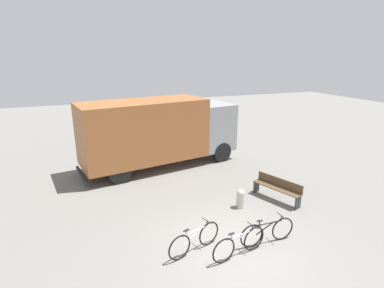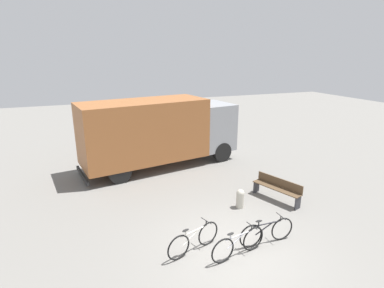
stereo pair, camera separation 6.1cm
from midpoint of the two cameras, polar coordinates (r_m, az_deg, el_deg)
ground_plane at (r=9.24m, az=8.48°, el=-19.47°), size 60.00×60.00×0.00m
delivery_truck at (r=14.79m, az=-6.16°, el=2.65°), size 8.11×3.59×3.37m
park_bench at (r=12.10m, az=16.09°, el=-7.99°), size 1.04×1.98×0.86m
bicycle_near at (r=8.90m, az=0.55°, el=-17.75°), size 1.75×0.65×0.84m
bicycle_middle at (r=8.83m, az=9.02°, el=-18.29°), size 1.80×0.47×0.84m
bicycle_far at (r=9.49m, az=14.21°, el=-15.90°), size 1.82×0.44×0.84m
bollard_near_bench at (r=11.28m, az=9.32°, el=-10.07°), size 0.30×0.30×0.72m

